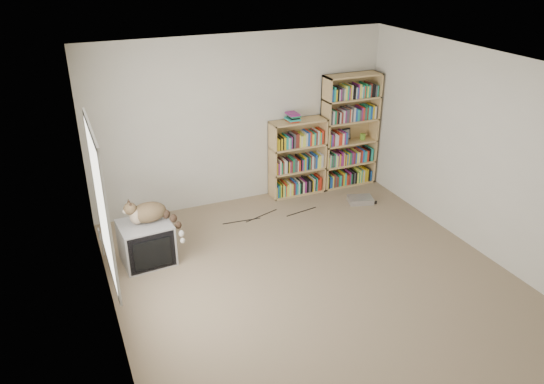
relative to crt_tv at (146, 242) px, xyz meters
name	(u,v)px	position (x,y,z in m)	size (l,w,h in m)	color
floor	(318,284)	(1.73, -1.28, -0.26)	(4.50, 5.00, 0.01)	gray
wall_back	(242,121)	(1.73, 1.22, 0.99)	(4.50, 0.02, 2.50)	silver
wall_front	(497,329)	(1.73, -3.78, 0.99)	(4.50, 0.02, 2.50)	silver
wall_left	(105,227)	(-0.52, -1.28, 0.99)	(0.02, 5.00, 2.50)	silver
wall_right	(486,156)	(3.98, -1.28, 0.99)	(0.02, 5.00, 2.50)	silver
ceiling	(328,69)	(1.73, -1.28, 2.24)	(4.50, 5.00, 0.02)	white
window	(102,203)	(-0.51, -1.08, 1.14)	(0.02, 1.22, 1.52)	white
crt_tv	(146,242)	(0.00, 0.00, 0.00)	(0.65, 0.60, 0.53)	#A0A0A3
cat	(153,215)	(0.12, 0.00, 0.36)	(0.67, 0.48, 0.53)	#362416
bookcase_tall	(349,134)	(3.47, 1.08, 0.60)	(0.90, 0.30, 1.81)	tan
bookcase_short	(297,160)	(2.57, 1.08, 0.28)	(0.87, 0.30, 1.20)	tan
book_stack	(293,117)	(2.48, 1.06, 1.00)	(0.18, 0.24, 0.13)	red
green_mug	(362,136)	(3.72, 1.06, 0.52)	(0.09, 0.09, 0.10)	#689D2C
framed_print	(346,134)	(3.48, 1.16, 0.57)	(0.14, 0.01, 0.18)	black
dvd_player	(360,200)	(3.32, 0.37, -0.22)	(0.37, 0.26, 0.08)	#B8B8BD
wall_outlet	(99,234)	(-0.51, 0.34, 0.06)	(0.01, 0.08, 0.13)	silver
floor_cables	(279,218)	(1.97, 0.38, -0.26)	(1.20, 0.70, 0.01)	black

